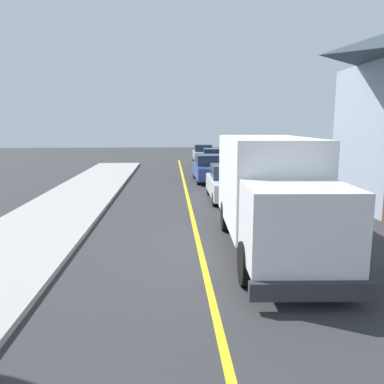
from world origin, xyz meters
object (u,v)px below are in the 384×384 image
Objects in this scene: box_truck at (271,189)px; parked_car_furthest at (203,154)px; parked_car_mid at (209,169)px; parked_car_far at (214,160)px; parked_car_near at (228,183)px.

parked_car_furthest is at bearing 89.43° from box_truck.
box_truck is 1.64× the size of parked_car_mid.
parked_car_furthest is (-0.33, 6.10, 0.00)m from parked_car_far.
parked_car_mid is 0.99× the size of parked_car_far.
parked_car_far is (0.59, 19.92, -0.97)m from box_truck.
parked_car_near is 6.22m from parked_car_mid.
box_truck reaches higher than parked_car_furthest.
parked_car_far is (0.99, 6.31, 0.00)m from parked_car_mid.
box_truck reaches higher than parked_car_mid.
box_truck is at bearing -91.69° from parked_car_far.
box_truck is at bearing -88.32° from parked_car_mid.
parked_car_mid is at bearing -98.90° from parked_car_far.
box_truck is 7.46m from parked_car_near.
box_truck is at bearing -89.29° from parked_car_near.
parked_car_far is 1.01× the size of parked_car_furthest.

